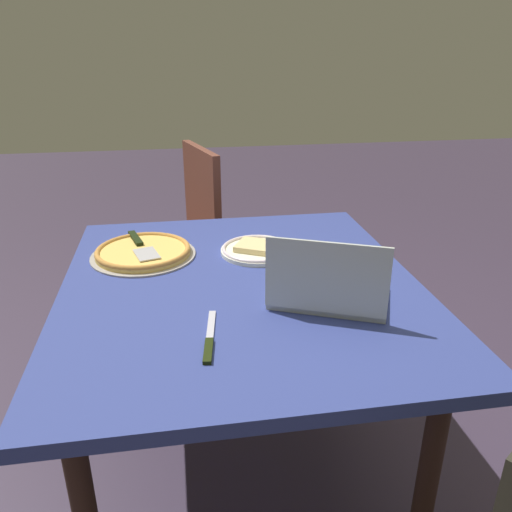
# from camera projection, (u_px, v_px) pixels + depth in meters

# --- Properties ---
(ground_plane) EXTENTS (12.00, 12.00, 0.00)m
(ground_plane) POSITION_uv_depth(u_px,v_px,m) (244.00, 466.00, 1.84)
(ground_plane) COLOR #3A2E42
(dining_table) EXTENTS (1.22, 1.08, 0.74)m
(dining_table) POSITION_uv_depth(u_px,v_px,m) (241.00, 305.00, 1.58)
(dining_table) COLOR navy
(dining_table) RESTS_ON ground_plane
(laptop) EXTENTS (0.33, 0.38, 0.22)m
(laptop) POSITION_uv_depth(u_px,v_px,m) (328.00, 290.00, 1.39)
(laptop) COLOR beige
(laptop) RESTS_ON dining_table
(pizza_plate) EXTENTS (0.25, 0.25, 0.04)m
(pizza_plate) POSITION_uv_depth(u_px,v_px,m) (258.00, 249.00, 1.75)
(pizza_plate) COLOR white
(pizza_plate) RESTS_ON dining_table
(pizza_tray) EXTENTS (0.36, 0.36, 0.03)m
(pizza_tray) POSITION_uv_depth(u_px,v_px,m) (143.00, 252.00, 1.73)
(pizza_tray) COLOR #A49D97
(pizza_tray) RESTS_ON dining_table
(table_knife) EXTENTS (0.24, 0.05, 0.01)m
(table_knife) POSITION_uv_depth(u_px,v_px,m) (209.00, 341.00, 1.24)
(table_knife) COLOR silver
(table_knife) RESTS_ON dining_table
(chair_near) EXTENTS (0.56, 0.56, 0.96)m
(chair_near) POSITION_uv_depth(u_px,v_px,m) (180.00, 234.00, 2.48)
(chair_near) COLOR brown
(chair_near) RESTS_ON ground_plane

